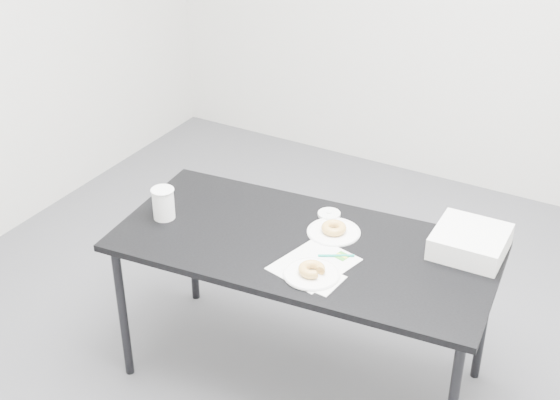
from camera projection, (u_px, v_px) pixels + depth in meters
The scene contains 13 objects.
floor at pixel (303, 364), 3.51m from camera, with size 4.00×4.00×0.00m, color #4B4B50.
table at pixel (304, 254), 3.13m from camera, with size 1.58×0.86×0.69m.
scorecard at pixel (314, 264), 2.98m from camera, with size 0.24×0.30×0.00m, color silver.
logo_patch at pixel (342, 256), 3.02m from camera, with size 0.05×0.05×0.00m, color green.
pen at pixel (336, 256), 3.02m from camera, with size 0.01×0.01×0.14m, color #0C8B75.
napkin at pixel (320, 280), 2.89m from camera, with size 0.15×0.15×0.00m, color silver.
plate_near at pixel (312, 274), 2.92m from camera, with size 0.22×0.22×0.01m, color white.
donut_near at pixel (312, 269), 2.91m from camera, with size 0.10×0.10×0.03m, color gold.
plate_far at pixel (334, 232), 3.17m from camera, with size 0.22×0.22×0.01m, color white.
donut_far at pixel (334, 228), 3.16m from camera, with size 0.10×0.10×0.03m, color gold.
coffee_cup at pixel (163, 203), 3.24m from camera, with size 0.09×0.09×0.14m, color white.
cup_lid at pixel (329, 214), 3.29m from camera, with size 0.10×0.10×0.01m, color white.
bakery_box at pixel (470, 242), 3.03m from camera, with size 0.27×0.27×0.09m, color silver.
Camera 1 is at (1.22, -2.37, 2.40)m, focal length 50.00 mm.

